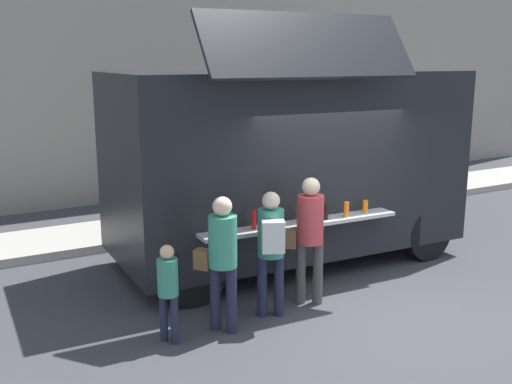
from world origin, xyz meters
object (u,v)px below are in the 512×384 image
at_px(customer_rear_waiting, 222,252).
at_px(child_near_queue, 168,285).
at_px(customer_front_ordering, 309,230).
at_px(customer_mid_with_backpack, 271,242).
at_px(trash_bin, 367,182).
at_px(food_truck_main, 288,160).

height_order(customer_rear_waiting, child_near_queue, customer_rear_waiting).
bearing_deg(child_near_queue, customer_front_ordering, -29.05).
relative_size(customer_mid_with_backpack, child_near_queue, 1.38).
bearing_deg(customer_front_ordering, customer_rear_waiting, 134.10).
relative_size(trash_bin, customer_mid_with_backpack, 0.64).
height_order(food_truck_main, customer_front_ordering, food_truck_main).
relative_size(food_truck_main, child_near_queue, 4.70).
bearing_deg(customer_mid_with_backpack, customer_front_ordering, -53.88).
bearing_deg(food_truck_main, child_near_queue, -144.68).
relative_size(customer_front_ordering, customer_mid_with_backpack, 1.06).
height_order(customer_mid_with_backpack, customer_rear_waiting, customer_rear_waiting).
height_order(food_truck_main, trash_bin, food_truck_main).
relative_size(food_truck_main, customer_front_ordering, 3.22).
bearing_deg(child_near_queue, customer_rear_waiting, -35.94).
bearing_deg(trash_bin, customer_front_ordering, -137.43).
distance_m(trash_bin, customer_front_ordering, 5.90).
bearing_deg(customer_rear_waiting, food_truck_main, 5.55).
bearing_deg(customer_mid_with_backpack, customer_rear_waiting, 119.03).
distance_m(customer_front_ordering, child_near_queue, 2.08).
bearing_deg(child_near_queue, trash_bin, -0.52).
relative_size(trash_bin, customer_front_ordering, 0.61).
height_order(customer_front_ordering, customer_mid_with_backpack, customer_front_ordering).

